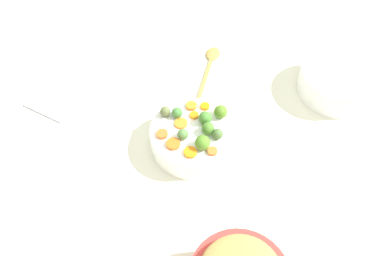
% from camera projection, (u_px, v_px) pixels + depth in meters
% --- Properties ---
extents(tabletop, '(2.40, 2.40, 0.02)m').
position_uv_depth(tabletop, '(184.00, 133.00, 1.34)').
color(tabletop, white).
rests_on(tabletop, ground).
extents(serving_bowl_carrots, '(0.25, 0.25, 0.08)m').
position_uv_depth(serving_bowl_carrots, '(192.00, 138.00, 1.27)').
color(serving_bowl_carrots, white).
rests_on(serving_bowl_carrots, tabletop).
extents(carrot_slice_0, '(0.04, 0.04, 0.01)m').
position_uv_depth(carrot_slice_0, '(212.00, 151.00, 1.19)').
color(carrot_slice_0, orange).
rests_on(carrot_slice_0, serving_bowl_carrots).
extents(carrot_slice_1, '(0.03, 0.03, 0.01)m').
position_uv_depth(carrot_slice_1, '(205.00, 106.00, 1.28)').
color(carrot_slice_1, orange).
rests_on(carrot_slice_1, serving_bowl_carrots).
extents(carrot_slice_2, '(0.04, 0.04, 0.01)m').
position_uv_depth(carrot_slice_2, '(181.00, 123.00, 1.25)').
color(carrot_slice_2, orange).
rests_on(carrot_slice_2, serving_bowl_carrots).
extents(carrot_slice_3, '(0.05, 0.05, 0.01)m').
position_uv_depth(carrot_slice_3, '(173.00, 144.00, 1.20)').
color(carrot_slice_3, orange).
rests_on(carrot_slice_3, serving_bowl_carrots).
extents(carrot_slice_4, '(0.03, 0.03, 0.01)m').
position_uv_depth(carrot_slice_4, '(194.00, 116.00, 1.26)').
color(carrot_slice_4, orange).
rests_on(carrot_slice_4, serving_bowl_carrots).
extents(carrot_slice_5, '(0.04, 0.04, 0.01)m').
position_uv_depth(carrot_slice_5, '(190.00, 152.00, 1.18)').
color(carrot_slice_5, orange).
rests_on(carrot_slice_5, serving_bowl_carrots).
extents(carrot_slice_6, '(0.04, 0.04, 0.01)m').
position_uv_depth(carrot_slice_6, '(191.00, 106.00, 1.28)').
color(carrot_slice_6, orange).
rests_on(carrot_slice_6, serving_bowl_carrots).
extents(carrot_slice_7, '(0.05, 0.05, 0.01)m').
position_uv_depth(carrot_slice_7, '(162.00, 134.00, 1.22)').
color(carrot_slice_7, orange).
rests_on(carrot_slice_7, serving_bowl_carrots).
extents(brussels_sprout_0, '(0.03, 0.03, 0.03)m').
position_uv_depth(brussels_sprout_0, '(218.00, 134.00, 1.21)').
color(brussels_sprout_0, '#4A6B37').
rests_on(brussels_sprout_0, serving_bowl_carrots).
extents(brussels_sprout_1, '(0.04, 0.04, 0.04)m').
position_uv_depth(brussels_sprout_1, '(208.00, 128.00, 1.22)').
color(brussels_sprout_1, '#497A2A').
rests_on(brussels_sprout_1, serving_bowl_carrots).
extents(brussels_sprout_2, '(0.03, 0.03, 0.03)m').
position_uv_depth(brussels_sprout_2, '(165.00, 111.00, 1.26)').
color(brussels_sprout_2, '#5F6B3E').
rests_on(brussels_sprout_2, serving_bowl_carrots).
extents(brussels_sprout_3, '(0.04, 0.04, 0.04)m').
position_uv_depth(brussels_sprout_3, '(205.00, 118.00, 1.24)').
color(brussels_sprout_3, '#447E30').
rests_on(brussels_sprout_3, serving_bowl_carrots).
extents(brussels_sprout_4, '(0.04, 0.04, 0.04)m').
position_uv_depth(brussels_sprout_4, '(203.00, 143.00, 1.18)').
color(brussels_sprout_4, '#518827').
rests_on(brussels_sprout_4, serving_bowl_carrots).
extents(brussels_sprout_5, '(0.04, 0.04, 0.04)m').
position_uv_depth(brussels_sprout_5, '(221.00, 111.00, 1.25)').
color(brussels_sprout_5, '#547F25').
rests_on(brussels_sprout_5, serving_bowl_carrots).
extents(brussels_sprout_6, '(0.03, 0.03, 0.03)m').
position_uv_depth(brussels_sprout_6, '(177.00, 112.00, 1.25)').
color(brussels_sprout_6, '#45813A').
rests_on(brussels_sprout_6, serving_bowl_carrots).
extents(brussels_sprout_7, '(0.03, 0.03, 0.03)m').
position_uv_depth(brussels_sprout_7, '(184.00, 134.00, 1.21)').
color(brussels_sprout_7, '#548041').
rests_on(brussels_sprout_7, serving_bowl_carrots).
extents(wooden_spoon, '(0.10, 0.29, 0.01)m').
position_uv_depth(wooden_spoon, '(210.00, 63.00, 1.50)').
color(wooden_spoon, '#AA8744').
rests_on(wooden_spoon, tabletop).
extents(casserole_dish, '(0.25, 0.25, 0.09)m').
position_uv_depth(casserole_dish, '(338.00, 81.00, 1.40)').
color(casserole_dish, white).
rests_on(casserole_dish, tabletop).
extents(dish_towel, '(0.21, 0.21, 0.01)m').
position_uv_depth(dish_towel, '(57.00, 98.00, 1.41)').
color(dish_towel, '#A7A4C0').
rests_on(dish_towel, tabletop).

